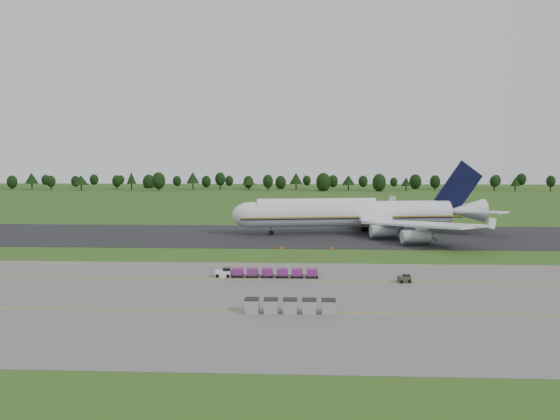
{
  "coord_description": "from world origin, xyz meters",
  "views": [
    {
      "loc": [
        4.4,
        -107.35,
        19.46
      ],
      "look_at": [
        -0.54,
        2.0,
        8.97
      ],
      "focal_mm": 35.0,
      "sensor_mm": 36.0,
      "label": 1
    }
  ],
  "objects_px": {
    "utility_cart": "(404,279)",
    "uld_row": "(290,306)",
    "baggage_train": "(265,273)",
    "edge_markers": "(307,248)",
    "aircraft": "(355,213)"
  },
  "relations": [
    {
      "from": "aircraft",
      "to": "baggage_train",
      "type": "xyz_separation_m",
      "value": [
        -19.43,
        -52.79,
        -4.51
      ]
    },
    {
      "from": "aircraft",
      "to": "edge_markers",
      "type": "height_order",
      "value": "aircraft"
    },
    {
      "from": "baggage_train",
      "to": "edge_markers",
      "type": "height_order",
      "value": "baggage_train"
    },
    {
      "from": "aircraft",
      "to": "edge_markers",
      "type": "distance_m",
      "value": 28.51
    },
    {
      "from": "uld_row",
      "to": "edge_markers",
      "type": "xyz_separation_m",
      "value": [
        2.31,
        47.99,
        -0.68
      ]
    },
    {
      "from": "utility_cart",
      "to": "aircraft",
      "type": "bearing_deg",
      "value": 92.6
    },
    {
      "from": "baggage_train",
      "to": "edge_markers",
      "type": "xyz_separation_m",
      "value": [
        6.88,
        27.7,
        -0.58
      ]
    },
    {
      "from": "aircraft",
      "to": "uld_row",
      "type": "xyz_separation_m",
      "value": [
        -14.85,
        -73.08,
        -4.41
      ]
    },
    {
      "from": "aircraft",
      "to": "uld_row",
      "type": "height_order",
      "value": "aircraft"
    },
    {
      "from": "utility_cart",
      "to": "edge_markers",
      "type": "distance_m",
      "value": 33.92
    },
    {
      "from": "baggage_train",
      "to": "uld_row",
      "type": "height_order",
      "value": "uld_row"
    },
    {
      "from": "aircraft",
      "to": "utility_cart",
      "type": "height_order",
      "value": "aircraft"
    },
    {
      "from": "aircraft",
      "to": "utility_cart",
      "type": "bearing_deg",
      "value": -87.4
    },
    {
      "from": "utility_cart",
      "to": "uld_row",
      "type": "bearing_deg",
      "value": -134.63
    },
    {
      "from": "aircraft",
      "to": "utility_cart",
      "type": "xyz_separation_m",
      "value": [
        2.52,
        -55.48,
        -4.8
      ]
    }
  ]
}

